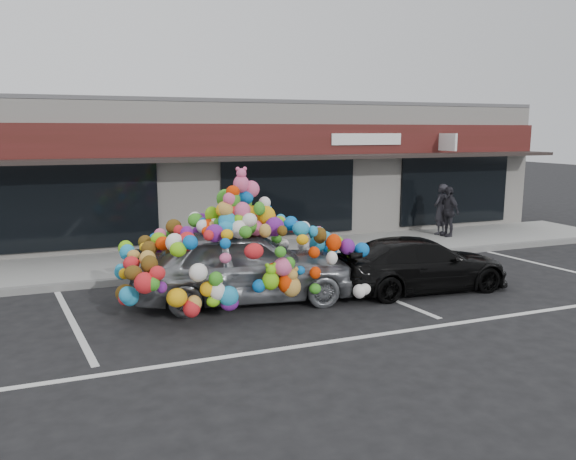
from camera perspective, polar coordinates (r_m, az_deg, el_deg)
name	(u,v)px	position (r m, az deg, el deg)	size (l,w,h in m)	color
ground	(247,306)	(11.15, -4.23, -7.74)	(90.00, 90.00, 0.00)	black
shop_building	(172,169)	(18.91, -11.73, 6.07)	(24.00, 7.20, 4.31)	silver
sidewalk	(203,260)	(14.88, -8.67, -3.00)	(26.00, 3.00, 0.15)	#9A9B95
kerb	(216,273)	(13.46, -7.30, -4.36)	(26.00, 0.18, 0.16)	slate
parking_stripe_left	(73,322)	(10.93, -21.03, -8.76)	(0.12, 4.40, 0.01)	silver
parking_stripe_mid	(368,289)	(12.38, 8.08, -5.99)	(0.12, 4.40, 0.01)	silver
parking_stripe_right	(557,268)	(15.66, 25.69, -3.51)	(0.12, 4.40, 0.01)	silver
lane_line	(397,332)	(9.94, 11.04, -10.13)	(14.00, 0.12, 0.01)	silver
toy_car	(244,256)	(11.28, -4.52, -2.61)	(3.21, 4.98, 2.77)	#A9ACB4
black_sedan	(420,264)	(12.45, 13.26, -3.38)	(3.93, 1.60, 1.14)	black
pedestrian_a	(440,209)	(18.41, 15.22, 2.05)	(0.59, 0.39, 1.61)	black
pedestrian_c	(448,211)	(18.15, 15.95, 1.83)	(0.38, 0.92, 1.56)	black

